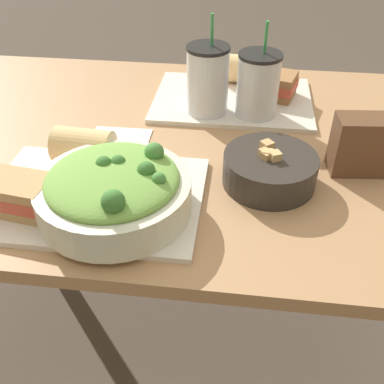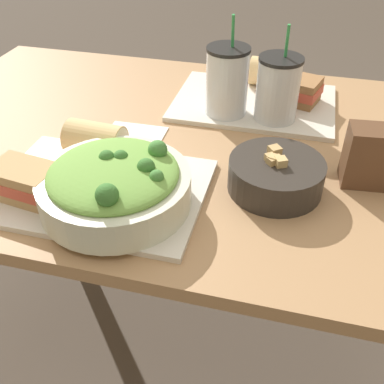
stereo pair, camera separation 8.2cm
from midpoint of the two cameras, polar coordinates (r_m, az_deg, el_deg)
The scene contains 14 objects.
ground_plane at distance 1.61m, azimuth 0.67°, elevation -17.46°, with size 12.00×12.00×0.00m, color #4C4238.
dining_table at distance 1.12m, azimuth 0.91°, elevation 2.65°, with size 1.42×0.90×0.77m.
tray_near at distance 0.90m, azimuth -9.11°, elevation 0.25°, with size 0.42×0.30×0.01m.
tray_far at distance 1.23m, azimuth 9.83°, elevation 11.05°, with size 0.42×0.30×0.01m.
salad_bowl at distance 0.82m, azimuth -6.95°, elevation 0.98°, with size 0.28×0.28×0.11m.
soup_bowl at distance 0.90m, azimuth 13.19°, elevation 2.11°, with size 0.19×0.19×0.08m.
sandwich_near at distance 0.89m, azimuth -17.97°, elevation 1.21°, with size 0.14×0.10×0.06m.
baguette_near at distance 0.97m, azimuth -9.69°, elevation 6.45°, with size 0.13×0.08×0.08m.
sandwich_far at distance 1.23m, azimuth 14.74°, elevation 12.50°, with size 0.15×0.12×0.06m.
baguette_far at distance 1.30m, azimuth 11.30°, elevation 14.68°, with size 0.09×0.08×0.08m.
drink_cup_dark at distance 1.12m, azimuth 6.62°, elevation 13.52°, with size 0.10×0.10×0.24m.
drink_cup_red at distance 1.12m, azimuth 12.94°, elevation 12.38°, with size 0.10×0.10×0.23m.
chip_bag at distance 0.97m, azimuth 24.56°, elevation 3.99°, with size 0.12×0.08×0.12m.
napkin_folded at distance 1.08m, azimuth -5.07°, elevation 7.24°, with size 0.14×0.10×0.00m.
Camera 2 is at (0.25, -0.89, 1.32)m, focal length 42.00 mm.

